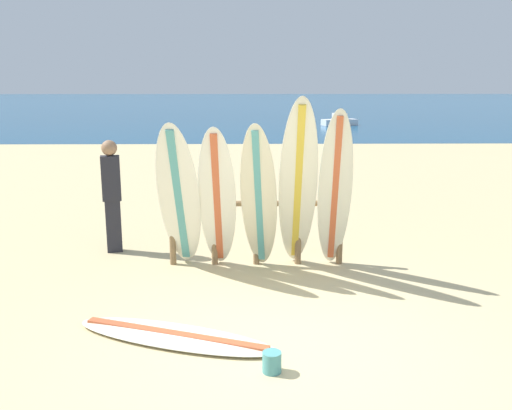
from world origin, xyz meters
TOP-DOWN VIEW (x-y plane):
  - ground_plane at (0.00, 0.00)m, footprint 120.00×120.00m
  - ocean_water at (0.00, 58.00)m, footprint 120.00×80.00m
  - surfboard_rack at (-0.29, 2.67)m, footprint 2.53×0.09m
  - surfboard_leaning_far_left at (-1.36, 2.36)m, footprint 0.65×1.03m
  - surfboard_leaning_left at (-0.84, 2.37)m, footprint 0.55×0.87m
  - surfboard_leaning_center_left at (-0.27, 2.25)m, footprint 0.62×1.00m
  - surfboard_leaning_center at (0.26, 2.26)m, footprint 0.55×1.23m
  - surfboard_leaning_center_right at (0.78, 2.36)m, footprint 0.52×0.86m
  - surfboard_lying_on_sand at (-1.19, 0.28)m, footprint 2.30×1.29m
  - beachgoer_standing at (-2.50, 3.31)m, footprint 0.31×0.24m
  - small_boat_offshore at (4.99, 27.40)m, footprint 2.18×1.33m
  - sand_bucket at (-0.20, -0.39)m, footprint 0.18×0.18m

SIDE VIEW (x-z plane):
  - ground_plane at x=0.00m, z-range 0.00..0.00m
  - ocean_water at x=0.00m, z-range 0.00..0.01m
  - surfboard_lying_on_sand at x=-1.19m, z-range -0.01..0.08m
  - sand_bucket at x=-0.20m, z-range 0.00..0.20m
  - small_boat_offshore at x=4.99m, z-range -0.10..0.61m
  - surfboard_rack at x=-0.29m, z-range 0.10..1.16m
  - beachgoer_standing at x=-2.50m, z-range 0.09..1.84m
  - surfboard_leaning_left at x=-0.84m, z-range 0.00..2.07m
  - surfboard_leaning_center_left at x=-0.27m, z-range 0.00..2.13m
  - surfboard_leaning_far_left at x=-1.36m, z-range 0.00..2.13m
  - surfboard_leaning_center_right at x=0.78m, z-range 0.00..2.30m
  - surfboard_leaning_center at x=0.26m, z-range 0.00..2.46m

